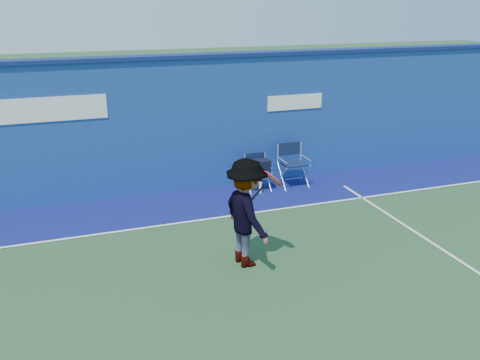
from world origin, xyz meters
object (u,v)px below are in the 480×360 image
object	(u,v)px
directors_chair_left	(258,175)
tennis_player	(247,213)
directors_chair_right	(293,173)
water_bottle	(260,188)

from	to	relation	value
directors_chair_left	tennis_player	size ratio (longest dim) A/B	0.46
tennis_player	directors_chair_right	bearing A→B (deg)	53.99
directors_chair_left	water_bottle	size ratio (longest dim) A/B	3.21
directors_chair_left	water_bottle	distance (m)	0.32
directors_chair_left	tennis_player	world-z (taller)	tennis_player
directors_chair_left	directors_chair_right	world-z (taller)	directors_chair_right
directors_chair_left	water_bottle	world-z (taller)	directors_chair_left
directors_chair_right	water_bottle	distance (m)	0.96
directors_chair_right	tennis_player	distance (m)	3.99
tennis_player	water_bottle	bearing A→B (deg)	64.72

